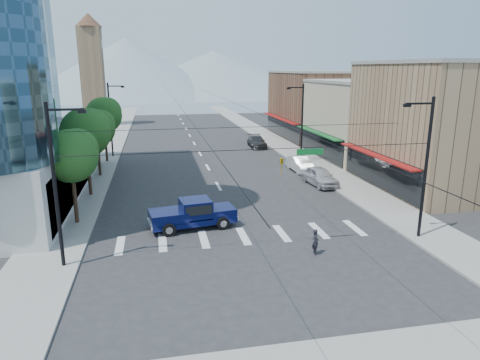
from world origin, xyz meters
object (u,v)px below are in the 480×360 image
Objects in this scene: parked_car_mid at (300,164)px; parked_car_far at (257,142)px; parked_car_near at (320,176)px; pedestrian at (315,242)px; pickup_truck at (192,213)px.

parked_car_mid reaches higher than parked_car_far.
parked_car_far is (-1.12, 20.68, -0.07)m from parked_car_near.
pickup_truck is at bearing 53.40° from pedestrian.
parked_car_near reaches higher than pedestrian.
parked_car_far is at bearing 91.93° from parked_car_mid.
parked_car_far is (-1.12, 15.09, -0.01)m from parked_car_mid.
parked_car_mid is at bearing 84.33° from parked_car_near.
parked_car_near is 0.93× the size of parked_car_far.
pedestrian is 0.32× the size of parked_car_mid.
parked_car_far is (11.59, 29.53, -0.27)m from pickup_truck.
pickup_truck is 1.24× the size of parked_car_near.
parked_car_mid is at bearing -12.74° from pedestrian.
parked_car_near is (6.01, 14.57, 0.07)m from pedestrian.
pickup_truck is 8.81m from pedestrian.
parked_car_near is 5.59m from parked_car_mid.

